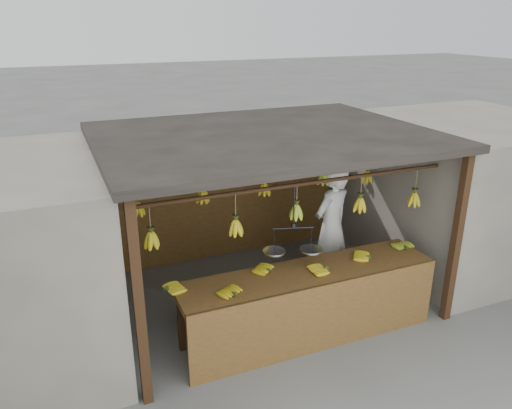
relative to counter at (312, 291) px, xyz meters
name	(u,v)px	position (x,y,z in m)	size (l,w,h in m)	color
ground	(264,294)	(-0.09, 1.23, -0.70)	(80.00, 80.00, 0.00)	#5B5B57
stall	(255,158)	(-0.09, 1.55, 1.27)	(4.30, 3.30, 2.40)	black
neighbor_right	(464,189)	(3.51, 1.23, 0.45)	(3.00, 3.00, 2.30)	slate
counter	(312,291)	(0.00, 0.00, 0.00)	(3.45, 0.74, 0.96)	brown
hanging_bananas	(264,190)	(-0.09, 1.22, 0.92)	(3.64, 2.20, 0.39)	#AE9A12
balance_scale	(293,247)	(-0.16, 0.23, 0.52)	(0.70, 0.40, 0.85)	black
vendor	(331,226)	(0.99, 1.22, 0.21)	(0.67, 0.44, 1.83)	white
bag_bundles	(334,185)	(1.85, 2.58, 0.32)	(0.08, 0.26, 1.24)	red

